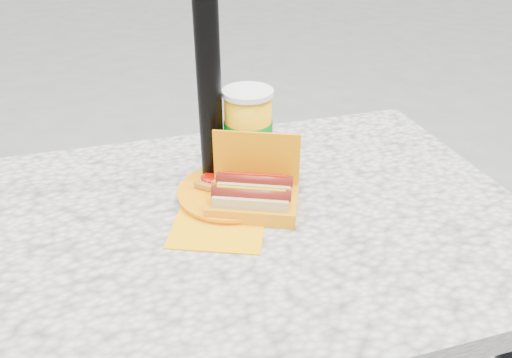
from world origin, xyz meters
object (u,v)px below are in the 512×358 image
object	(u,v)px
hotdog_box	(253,195)
umbrella_pole	(206,20)
fries_plate	(230,193)
soda_cup	(248,134)

from	to	relation	value
hotdog_box	umbrella_pole	bearing A→B (deg)	133.52
fries_plate	soda_cup	distance (m)	0.14
umbrella_pole	hotdog_box	distance (m)	0.35
fries_plate	soda_cup	size ratio (longest dim) A/B	1.58
fries_plate	soda_cup	xyz separation A→B (m)	(0.06, 0.08, 0.09)
fries_plate	soda_cup	bearing A→B (deg)	52.36
hotdog_box	soda_cup	bearing A→B (deg)	101.65
fries_plate	umbrella_pole	bearing A→B (deg)	100.17
umbrella_pole	fries_plate	xyz separation A→B (m)	(0.02, -0.09, -0.34)
soda_cup	hotdog_box	bearing A→B (deg)	-101.65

